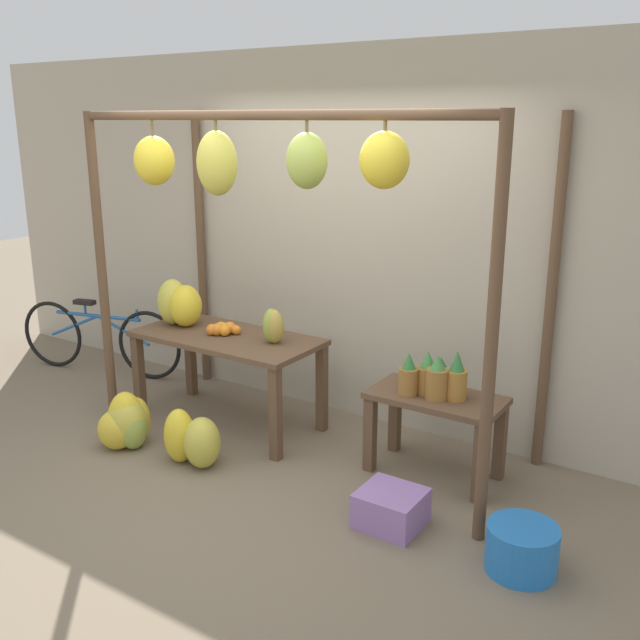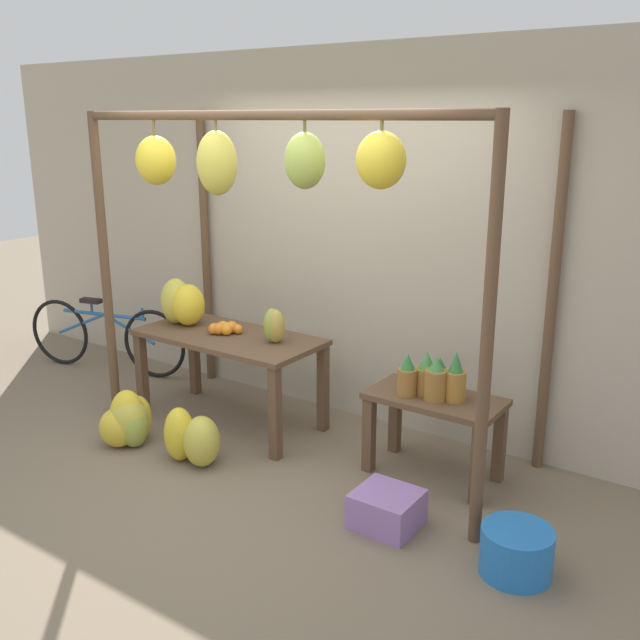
{
  "view_description": "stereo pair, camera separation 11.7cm",
  "coord_description": "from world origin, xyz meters",
  "px_view_note": "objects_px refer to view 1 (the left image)",
  "views": [
    {
      "loc": [
        2.7,
        -3.13,
        2.29
      ],
      "look_at": [
        0.15,
        0.76,
        0.96
      ],
      "focal_mm": 40.0,
      "sensor_mm": 36.0,
      "label": 1
    },
    {
      "loc": [
        2.8,
        -3.06,
        2.29
      ],
      "look_at": [
        0.15,
        0.76,
        0.96
      ],
      "focal_mm": 40.0,
      "sensor_mm": 36.0,
      "label": 2
    }
  ],
  "objects_px": {
    "banana_pile_on_table": "(180,304)",
    "blue_bucket": "(522,548)",
    "banana_pile_ground_right": "(192,439)",
    "papaya_pile": "(273,326)",
    "orange_pile": "(223,329)",
    "banana_pile_ground_left": "(127,424)",
    "fruit_crate_white": "(391,508)",
    "parked_bicycle": "(99,338)",
    "pineapple_cluster": "(434,378)"
  },
  "relations": [
    {
      "from": "orange_pile",
      "to": "parked_bicycle",
      "type": "relative_size",
      "value": 0.14
    },
    {
      "from": "banana_pile_ground_right",
      "to": "papaya_pile",
      "type": "bearing_deg",
      "value": 76.43
    },
    {
      "from": "banana_pile_ground_right",
      "to": "banana_pile_on_table",
      "type": "bearing_deg",
      "value": 136.74
    },
    {
      "from": "fruit_crate_white",
      "to": "papaya_pile",
      "type": "xyz_separation_m",
      "value": [
        -1.31,
        0.63,
        0.74
      ]
    },
    {
      "from": "banana_pile_on_table",
      "to": "pineapple_cluster",
      "type": "bearing_deg",
      "value": 2.11
    },
    {
      "from": "banana_pile_on_table",
      "to": "orange_pile",
      "type": "distance_m",
      "value": 0.46
    },
    {
      "from": "orange_pile",
      "to": "banana_pile_on_table",
      "type": "bearing_deg",
      "value": 179.62
    },
    {
      "from": "banana_pile_ground_right",
      "to": "parked_bicycle",
      "type": "bearing_deg",
      "value": 155.6
    },
    {
      "from": "banana_pile_ground_left",
      "to": "fruit_crate_white",
      "type": "xyz_separation_m",
      "value": [
        2.07,
        0.13,
        -0.07
      ]
    },
    {
      "from": "banana_pile_on_table",
      "to": "blue_bucket",
      "type": "bearing_deg",
      "value": -11.61
    },
    {
      "from": "blue_bucket",
      "to": "papaya_pile",
      "type": "bearing_deg",
      "value": 162.84
    },
    {
      "from": "banana_pile_on_table",
      "to": "parked_bicycle",
      "type": "xyz_separation_m",
      "value": [
        -1.27,
        0.23,
        -0.55
      ]
    },
    {
      "from": "orange_pile",
      "to": "banana_pile_ground_left",
      "type": "xyz_separation_m",
      "value": [
        -0.31,
        -0.72,
        -0.58
      ]
    },
    {
      "from": "banana_pile_on_table",
      "to": "blue_bucket",
      "type": "relative_size",
      "value": 1.04
    },
    {
      "from": "blue_bucket",
      "to": "papaya_pile",
      "type": "xyz_separation_m",
      "value": [
        -2.09,
        0.64,
        0.71
      ]
    },
    {
      "from": "banana_pile_ground_left",
      "to": "banana_pile_ground_right",
      "type": "distance_m",
      "value": 0.58
    },
    {
      "from": "orange_pile",
      "to": "parked_bicycle",
      "type": "height_order",
      "value": "orange_pile"
    },
    {
      "from": "banana_pile_on_table",
      "to": "banana_pile_ground_right",
      "type": "xyz_separation_m",
      "value": [
        0.71,
        -0.67,
        -0.7
      ]
    },
    {
      "from": "orange_pile",
      "to": "parked_bicycle",
      "type": "distance_m",
      "value": 1.78
    },
    {
      "from": "banana_pile_ground_left",
      "to": "fruit_crate_white",
      "type": "height_order",
      "value": "banana_pile_ground_left"
    },
    {
      "from": "parked_bicycle",
      "to": "papaya_pile",
      "type": "distance_m",
      "value": 2.22
    },
    {
      "from": "pineapple_cluster",
      "to": "blue_bucket",
      "type": "bearing_deg",
      "value": -39.55
    },
    {
      "from": "orange_pile",
      "to": "fruit_crate_white",
      "type": "bearing_deg",
      "value": -18.72
    },
    {
      "from": "banana_pile_on_table",
      "to": "banana_pile_ground_right",
      "type": "distance_m",
      "value": 1.21
    },
    {
      "from": "banana_pile_on_table",
      "to": "papaya_pile",
      "type": "xyz_separation_m",
      "value": [
        0.89,
        0.03,
        -0.05
      ]
    },
    {
      "from": "banana_pile_ground_left",
      "to": "parked_bicycle",
      "type": "height_order",
      "value": "parked_bicycle"
    },
    {
      "from": "blue_bucket",
      "to": "parked_bicycle",
      "type": "xyz_separation_m",
      "value": [
        -4.24,
        0.84,
        0.21
      ]
    },
    {
      "from": "pineapple_cluster",
      "to": "parked_bicycle",
      "type": "bearing_deg",
      "value": 177.5
    },
    {
      "from": "banana_pile_ground_right",
      "to": "papaya_pile",
      "type": "height_order",
      "value": "papaya_pile"
    },
    {
      "from": "banana_pile_ground_left",
      "to": "papaya_pile",
      "type": "distance_m",
      "value": 1.26
    },
    {
      "from": "fruit_crate_white",
      "to": "parked_bicycle",
      "type": "relative_size",
      "value": 0.22
    },
    {
      "from": "banana_pile_ground_right",
      "to": "blue_bucket",
      "type": "xyz_separation_m",
      "value": [
        2.26,
        0.06,
        -0.06
      ]
    },
    {
      "from": "banana_pile_on_table",
      "to": "blue_bucket",
      "type": "distance_m",
      "value": 3.13
    },
    {
      "from": "banana_pile_on_table",
      "to": "blue_bucket",
      "type": "xyz_separation_m",
      "value": [
        2.97,
        -0.61,
        -0.76
      ]
    },
    {
      "from": "pineapple_cluster",
      "to": "banana_pile_ground_right",
      "type": "bearing_deg",
      "value": -152.16
    },
    {
      "from": "banana_pile_on_table",
      "to": "orange_pile",
      "type": "relative_size",
      "value": 1.75
    },
    {
      "from": "fruit_crate_white",
      "to": "orange_pile",
      "type": "bearing_deg",
      "value": 161.28
    },
    {
      "from": "orange_pile",
      "to": "pineapple_cluster",
      "type": "distance_m",
      "value": 1.7
    },
    {
      "from": "orange_pile",
      "to": "banana_pile_ground_left",
      "type": "bearing_deg",
      "value": -113.02
    },
    {
      "from": "orange_pile",
      "to": "papaya_pile",
      "type": "bearing_deg",
      "value": 4.72
    },
    {
      "from": "banana_pile_on_table",
      "to": "banana_pile_ground_left",
      "type": "xyz_separation_m",
      "value": [
        0.13,
        -0.72,
        -0.71
      ]
    },
    {
      "from": "fruit_crate_white",
      "to": "parked_bicycle",
      "type": "xyz_separation_m",
      "value": [
        -3.47,
        0.83,
        0.23
      ]
    },
    {
      "from": "fruit_crate_white",
      "to": "pineapple_cluster",
      "type": "bearing_deg",
      "value": 95.15
    },
    {
      "from": "papaya_pile",
      "to": "banana_pile_ground_right",
      "type": "bearing_deg",
      "value": -103.57
    },
    {
      "from": "orange_pile",
      "to": "banana_pile_ground_right",
      "type": "bearing_deg",
      "value": -67.69
    },
    {
      "from": "banana_pile_on_table",
      "to": "banana_pile_ground_left",
      "type": "bearing_deg",
      "value": -79.58
    },
    {
      "from": "parked_bicycle",
      "to": "blue_bucket",
      "type": "bearing_deg",
      "value": -11.18
    },
    {
      "from": "blue_bucket",
      "to": "papaya_pile",
      "type": "relative_size",
      "value": 1.47
    },
    {
      "from": "papaya_pile",
      "to": "banana_pile_on_table",
      "type": "bearing_deg",
      "value": -177.81
    },
    {
      "from": "banana_pile_on_table",
      "to": "pineapple_cluster",
      "type": "distance_m",
      "value": 2.15
    }
  ]
}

